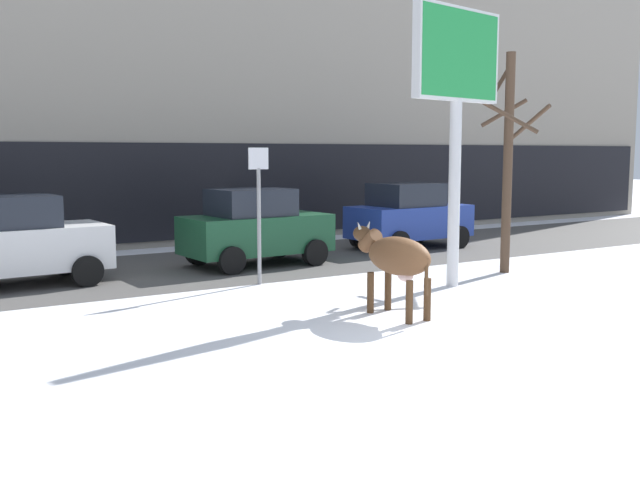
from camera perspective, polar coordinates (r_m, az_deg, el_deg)
ground_plane at (r=10.42m, az=9.75°, el=-8.28°), size 120.00×120.00×0.00m
road_strip at (r=17.56m, az=-8.90°, el=-2.04°), size 60.00×5.60×0.01m
building_facade at (r=24.20m, az=-15.83°, el=15.62°), size 44.00×6.10×13.00m
cow_brown at (r=12.00m, az=6.03°, el=-1.37°), size 0.68×1.91×1.54m
billboard at (r=14.90m, az=10.82°, el=12.96°), size 2.51×0.67×5.56m
car_white_hatchback at (r=15.88m, az=-22.99°, el=-0.10°), size 3.59×2.09×1.86m
car_darkgreen_hatchback at (r=17.42m, az=-5.17°, el=1.00°), size 3.59×2.09×1.86m
car_blue_hatchback at (r=20.70m, az=7.04°, el=1.91°), size 3.59×2.09×1.86m
pedestrian_near_billboard at (r=21.18m, az=-4.71°, el=1.92°), size 0.36×0.24×1.73m
bare_tree_left_lot at (r=16.79m, az=14.71°, el=6.49°), size 1.61×1.62×4.93m
street_sign at (r=14.83m, az=-4.87°, el=2.85°), size 0.44×0.08×2.82m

